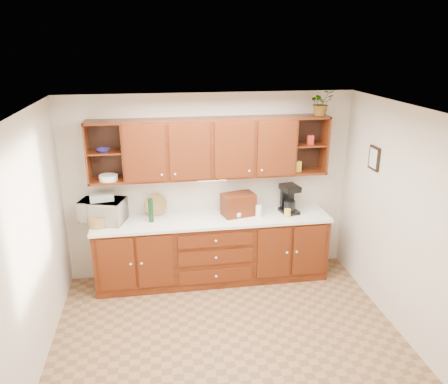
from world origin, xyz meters
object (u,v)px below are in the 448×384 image
object	(u,v)px
microwave	(103,211)
coffee_maker	(289,199)
potted_plant	(321,103)
bread_box	(238,204)

from	to	relation	value
microwave	coffee_maker	world-z (taller)	coffee_maker
coffee_maker	potted_plant	world-z (taller)	potted_plant
bread_box	potted_plant	xyz separation A→B (m)	(1.11, 0.02, 1.37)
coffee_maker	microwave	bearing A→B (deg)	167.86
bread_box	coffee_maker	size ratio (longest dim) A/B	1.09
bread_box	coffee_maker	distance (m)	0.73
bread_box	coffee_maker	world-z (taller)	coffee_maker
microwave	potted_plant	world-z (taller)	potted_plant
microwave	coffee_maker	distance (m)	2.56
bread_box	potted_plant	distance (m)	1.76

